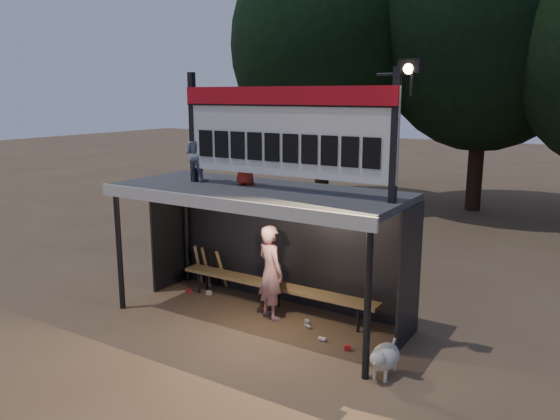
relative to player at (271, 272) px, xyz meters
name	(u,v)px	position (x,y,z in m)	size (l,w,h in m)	color
ground	(258,319)	(-0.14, -0.18, -0.83)	(80.00, 80.00, 0.00)	brown
player	(271,272)	(0.00, 0.00, 0.00)	(0.61, 0.40, 1.67)	silver
child_a	(196,154)	(-1.49, -0.12, 1.97)	(0.47, 0.37, 0.97)	gray
child_b	(246,160)	(-0.50, 0.00, 1.92)	(0.42, 0.28, 0.87)	#B1261B
dugout_shelter	(265,213)	(-0.14, 0.06, 1.01)	(5.10, 2.08, 2.32)	#3A393C
scoreboard_assembly	(286,128)	(0.41, -0.19, 2.49)	(4.10, 0.27, 1.99)	black
bench	(275,286)	(-0.14, 0.37, -0.40)	(4.00, 0.35, 0.48)	olive
tree_left	(324,45)	(-4.14, 9.82, 4.68)	(6.46, 6.46, 9.27)	black
tree_mid	(486,20)	(0.86, 11.32, 5.33)	(7.22, 7.22, 10.36)	black
dog	(384,357)	(2.45, -0.89, -0.55)	(0.36, 0.81, 0.49)	beige
bats	(210,267)	(-1.88, 0.64, -0.40)	(0.68, 0.35, 0.84)	#9E734A
litter	(264,312)	(-0.18, 0.06, -0.80)	(3.86, 1.23, 0.08)	red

